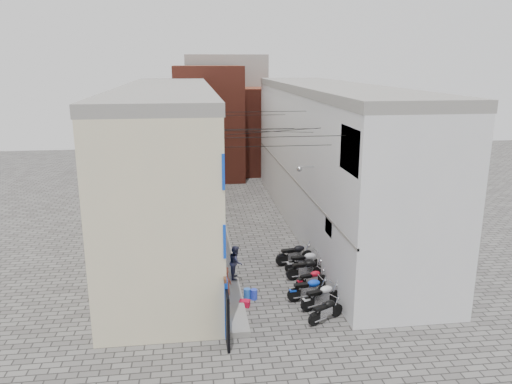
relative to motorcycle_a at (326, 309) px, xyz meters
name	(u,v)px	position (x,y,z in m)	size (l,w,h in m)	color
ground	(291,335)	(-1.62, -0.87, -0.53)	(90.00, 90.00, 0.00)	#514F4C
plinth	(219,228)	(-3.67, 12.13, -0.40)	(0.90, 26.00, 0.25)	gray
building_left	(169,161)	(-6.60, 12.08, 3.97)	(5.10, 27.00, 9.00)	beige
building_right	(329,157)	(3.38, 12.12, 3.98)	(5.94, 26.00, 9.00)	silver
building_far_brick_left	(209,123)	(-3.62, 27.13, 4.47)	(6.00, 6.00, 10.00)	maroon
building_far_brick_right	(260,130)	(1.38, 29.13, 3.47)	(5.00, 6.00, 8.00)	maroon
building_far_concrete	(226,111)	(-1.62, 33.13, 4.97)	(8.00, 5.00, 11.00)	gray
far_shopfront	(234,170)	(-1.62, 24.33, 0.67)	(2.00, 0.30, 2.40)	black
overhead_wires	(263,128)	(-1.62, 6.77, 6.60)	(5.80, 13.02, 1.32)	black
motorcycle_a	(326,309)	(0.00, 0.00, 0.00)	(0.58, 1.82, 1.06)	black
motorcycle_b	(322,295)	(0.12, 1.14, 0.07)	(0.65, 2.07, 1.20)	silver
motorcycle_c	(309,288)	(-0.25, 1.92, 0.06)	(0.64, 2.02, 1.17)	blue
motorcycle_d	(312,278)	(0.17, 3.11, -0.03)	(0.55, 1.73, 1.00)	#B60D21
motorcycle_e	(306,268)	(0.13, 4.14, 0.05)	(0.63, 2.00, 1.16)	black
motorcycle_f	(306,261)	(0.28, 4.90, 0.10)	(0.69, 2.17, 1.26)	#ABABB0
motorcycle_g	(295,253)	(-0.03, 6.01, 0.09)	(0.68, 2.14, 1.24)	black
person_a	(226,286)	(-3.97, 1.44, 0.60)	(0.64, 0.42, 1.76)	brown
person_b	(236,262)	(-3.32, 4.15, 0.54)	(0.79, 0.62, 1.63)	#303148
water_jug_near	(254,294)	(-2.68, 2.31, -0.29)	(0.30, 0.30, 0.47)	blue
water_jug_far	(247,294)	(-2.98, 2.39, -0.29)	(0.31, 0.31, 0.48)	blue
red_crate	(245,303)	(-3.17, 1.70, -0.39)	(0.44, 0.33, 0.28)	red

